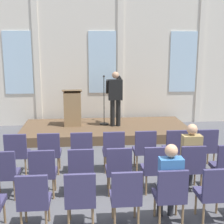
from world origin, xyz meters
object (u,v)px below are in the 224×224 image
audience_r1_c5 (190,154)px  chair_r1_c2 (81,169)px  chair_r2_c5 (214,191)px  chair_r2_c3 (126,194)px  audience_r2_c4 (169,179)px  chair_r1_c3 (119,167)px  mic_stand (104,114)px  chair_r2_c4 (170,193)px  chair_r2_c1 (34,198)px  chair_r2_c2 (80,196)px  lectern (73,108)px  chair_r0_c4 (145,148)px  chair_r1_c1 (43,170)px  chair_r0_c5 (175,147)px  speaker (115,95)px  chair_r0_c3 (113,148)px  chair_r0_c0 (17,151)px  chair_r0_c1 (50,150)px  chair_r1_c4 (155,166)px  chair_r1_c5 (191,165)px  chair_r0_c2 (82,149)px  chair_r0_c6 (205,146)px

audience_r1_c5 → chair_r1_c2: bearing=-177.7°
audience_r1_c5 → chair_r2_c5: audience_r1_c5 is taller
chair_r2_c3 → audience_r2_c4: size_ratio=0.73×
chair_r1_c3 → audience_r1_c5: 1.39m
mic_stand → chair_r2_c4: (0.71, -5.24, -0.08)m
chair_r1_c2 → chair_r2_c3: 1.27m
chair_r2_c1 → chair_r2_c2: (0.69, 0.00, 0.00)m
lectern → chair_r0_c4: size_ratio=1.23×
chair_r1_c1 → chair_r2_c3: size_ratio=1.00×
chair_r0_c5 → audience_r2_c4: 2.17m
speaker → chair_r0_c3: speaker is taller
chair_r0_c3 → chair_r2_c3: (0.00, -2.13, 0.00)m
chair_r0_c5 → chair_r1_c2: bearing=-152.7°
lectern → chair_r2_c2: (0.31, -5.19, -0.29)m
audience_r2_c4 → chair_r2_c5: size_ratio=1.38×
speaker → chair_r0_c3: size_ratio=1.79×
chair_r0_c0 → chair_r0_c1: size_ratio=1.00×
chair_r0_c1 → audience_r2_c4: size_ratio=0.73×
speaker → lectern: (-1.31, 0.16, -0.43)m
chair_r0_c4 → chair_r0_c0: bearing=180.0°
chair_r1_c4 → chair_r1_c5: 0.69m
chair_r0_c2 → mic_stand: bearing=77.8°
chair_r1_c1 → chair_r2_c4: bearing=-27.3°
chair_r0_c2 → audience_r1_c5: audience_r1_c5 is taller
chair_r2_c2 → chair_r2_c4: bearing=0.0°
chair_r1_c4 → chair_r2_c3: size_ratio=1.00×
chair_r2_c2 → chair_r2_c5: same height
chair_r0_c1 → chair_r2_c4: 2.97m
chair_r0_c6 → audience_r2_c4: bearing=-123.9°
lectern → chair_r1_c4: size_ratio=1.23×
audience_r2_c4 → chair_r2_c5: 0.72m
chair_r2_c5 → speaker: bearing=101.9°
chair_r0_c5 → audience_r1_c5: 1.01m
chair_r1_c1 → chair_r2_c3: same height
chair_r0_c2 → audience_r2_c4: audience_r2_c4 is taller
chair_r1_c5 → chair_r2_c4: same height
chair_r0_c0 → chair_r0_c2: 1.38m
chair_r0_c2 → chair_r2_c5: same height
speaker → chair_r2_c2: (-1.00, -5.03, -0.72)m
chair_r1_c5 → chair_r2_c2: bearing=-152.7°
chair_r1_c2 → chair_r2_c5: (2.07, -1.07, 0.00)m
chair_r0_c1 → chair_r0_c6: size_ratio=1.00×
chair_r1_c3 → chair_r2_c5: size_ratio=1.00×
chair_r1_c1 → chair_r1_c3: (1.38, 0.00, 0.00)m
lectern → chair_r2_c2: size_ratio=1.23×
chair_r0_c5 → audience_r2_c4: size_ratio=0.73×
chair_r0_c6 → chair_r1_c1: 3.60m
chair_r1_c5 → chair_r0_c3: bearing=142.2°
chair_r1_c2 → chair_r2_c1: 1.27m
chair_r1_c1 → chair_r2_c1: bearing=-90.0°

